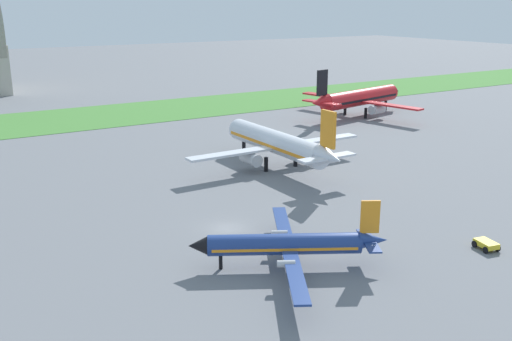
% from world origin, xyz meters
% --- Properties ---
extents(ground_plane, '(600.00, 600.00, 0.00)m').
position_xyz_m(ground_plane, '(0.00, 0.00, 0.00)').
color(ground_plane, slate).
extents(grass_taxiway_strip, '(360.00, 28.00, 0.08)m').
position_xyz_m(grass_taxiway_strip, '(0.00, 75.43, 0.04)').
color(grass_taxiway_strip, '#478438').
rests_on(grass_taxiway_strip, ground_plane).
extents(airplane_parked_jet_far, '(31.64, 32.07, 11.43)m').
position_xyz_m(airplane_parked_jet_far, '(58.60, 45.00, 4.12)').
color(airplane_parked_jet_far, red).
rests_on(airplane_parked_jet_far, ground_plane).
extents(airplane_foreground_turboprop, '(17.87, 20.52, 6.78)m').
position_xyz_m(airplane_foreground_turboprop, '(0.13, -12.19, 2.48)').
color(airplane_foreground_turboprop, navy).
rests_on(airplane_foreground_turboprop, ground_plane).
extents(airplane_midfield_jet, '(30.73, 30.11, 10.88)m').
position_xyz_m(airplane_midfield_jet, '(19.11, 18.49, 3.92)').
color(airplane_midfield_jet, silver).
rests_on(airplane_midfield_jet, ground_plane).
extents(baggage_cart_near_gate, '(2.17, 2.67, 0.90)m').
position_xyz_m(baggage_cart_near_gate, '(20.36, -19.35, 0.57)').
color(baggage_cart_near_gate, yellow).
rests_on(baggage_cart_near_gate, ground_plane).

